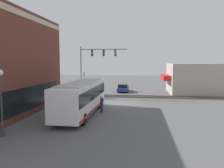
{
  "coord_description": "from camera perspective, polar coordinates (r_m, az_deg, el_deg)",
  "views": [
    {
      "loc": [
        -26.18,
        -2.96,
        5.05
      ],
      "look_at": [
        4.24,
        1.19,
        2.03
      ],
      "focal_mm": 35.0,
      "sensor_mm": 36.0,
      "label": 1
    }
  ],
  "objects": [
    {
      "name": "crossing_signal",
      "position": [
        31.87,
        -7.33,
        0.61
      ],
      "size": [
        1.41,
        1.18,
        3.81
      ],
      "color": "gray",
      "rests_on": "ground"
    },
    {
      "name": "ground_plane",
      "position": [
        26.82,
        1.3,
        -5.24
      ],
      "size": [
        120.0,
        120.0,
        0.0
      ],
      "primitive_type": "plane",
      "color": "#565659"
    },
    {
      "name": "city_bus",
      "position": [
        21.42,
        -7.94,
        -3.27
      ],
      "size": [
        10.83,
        2.59,
        3.2
      ],
      "color": "white",
      "rests_on": "ground"
    },
    {
      "name": "pedestrian_near_bus",
      "position": [
        22.23,
        -2.7,
        -5.25
      ],
      "size": [
        0.34,
        0.34,
        1.69
      ],
      "color": "#2D3351",
      "rests_on": "ground"
    },
    {
      "name": "traffic_signal_gantry",
      "position": [
        31.88,
        -4.68,
        6.25
      ],
      "size": [
        0.42,
        6.88,
        7.36
      ],
      "color": "gray",
      "rests_on": "ground"
    },
    {
      "name": "rail_track_near",
      "position": [
        32.7,
        2.49,
        -3.23
      ],
      "size": [
        2.6,
        60.0,
        0.15
      ],
      "color": "#332D28",
      "rests_on": "ground"
    },
    {
      "name": "shop_building",
      "position": [
        38.45,
        21.12,
        1.35
      ],
      "size": [
        8.6,
        10.0,
        4.89
      ],
      "color": "#B2ADA3",
      "rests_on": "ground"
    },
    {
      "name": "streetlamp",
      "position": [
        16.5,
        -27.0,
        -3.01
      ],
      "size": [
        0.44,
        0.44,
        4.6
      ],
      "color": "#38383A",
      "rests_on": "ground"
    },
    {
      "name": "parked_car_blue",
      "position": [
        37.97,
        2.94,
        -1.07
      ],
      "size": [
        4.31,
        1.82,
        1.37
      ],
      "color": "navy",
      "rests_on": "ground"
    }
  ]
}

